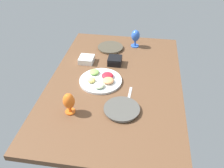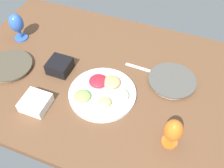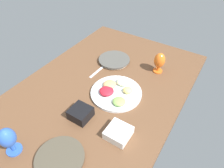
# 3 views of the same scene
# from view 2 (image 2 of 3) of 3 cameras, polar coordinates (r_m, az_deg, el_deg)

# --- Properties ---
(ground_plane) EXTENTS (1.60, 1.04, 0.04)m
(ground_plane) POSITION_cam_2_polar(r_m,az_deg,el_deg) (1.37, -1.44, 0.97)
(ground_plane) COLOR brown
(dinner_plate_left) EXTENTS (0.24, 0.24, 0.02)m
(dinner_plate_left) POSITION_cam_2_polar(r_m,az_deg,el_deg) (1.50, -21.74, 3.74)
(dinner_plate_left) COLOR beige
(dinner_plate_left) RESTS_ON ground_plane
(dinner_plate_right) EXTENTS (0.25, 0.25, 0.02)m
(dinner_plate_right) POSITION_cam_2_polar(r_m,az_deg,el_deg) (1.36, 13.20, 0.71)
(dinner_plate_right) COLOR silver
(dinner_plate_right) RESTS_ON ground_plane
(fruit_platter) EXTENTS (0.34, 0.34, 0.05)m
(fruit_platter) POSITION_cam_2_polar(r_m,az_deg,el_deg) (1.27, -2.05, -1.77)
(fruit_platter) COLOR silver
(fruit_platter) RESTS_ON ground_plane
(hurricane_glass_orange) EXTENTS (0.08, 0.08, 0.16)m
(hurricane_glass_orange) POSITION_cam_2_polar(r_m,az_deg,el_deg) (1.09, 13.43, -10.20)
(hurricane_glass_orange) COLOR orange
(hurricane_glass_orange) RESTS_ON ground_plane
(hurricane_glass_blue) EXTENTS (0.08, 0.08, 0.17)m
(hurricane_glass_blue) POSITION_cam_2_polar(r_m,az_deg,el_deg) (1.62, -20.43, 12.34)
(hurricane_glass_blue) COLOR blue
(hurricane_glass_blue) RESTS_ON ground_plane
(square_bowl_white) EXTENTS (0.13, 0.13, 0.05)m
(square_bowl_white) POSITION_cam_2_polar(r_m,az_deg,el_deg) (1.27, -16.66, -3.93)
(square_bowl_white) COLOR white
(square_bowl_white) RESTS_ON ground_plane
(square_bowl_black) EXTENTS (0.12, 0.12, 0.06)m
(square_bowl_black) POSITION_cam_2_polar(r_m,az_deg,el_deg) (1.40, -11.58, 4.07)
(square_bowl_black) COLOR black
(square_bowl_black) RESTS_ON ground_plane
(fork_by_right_plate) EXTENTS (0.18, 0.02, 0.01)m
(fork_by_right_plate) POSITION_cam_2_polar(r_m,az_deg,el_deg) (1.41, 6.49, 3.51)
(fork_by_right_plate) COLOR silver
(fork_by_right_plate) RESTS_ON ground_plane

